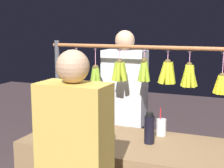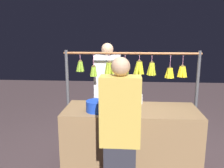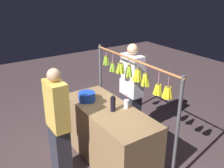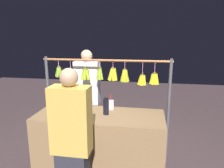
{
  "view_description": "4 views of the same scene",
  "coord_description": "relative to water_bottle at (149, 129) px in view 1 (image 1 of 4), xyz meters",
  "views": [
    {
      "loc": [
        -0.74,
        2.24,
        1.7
      ],
      "look_at": [
        0.2,
        0.0,
        1.28
      ],
      "focal_mm": 54.95,
      "sensor_mm": 36.0,
      "label": 1
    },
    {
      "loc": [
        0.04,
        2.77,
        1.77
      ],
      "look_at": [
        0.24,
        0.0,
        1.18
      ],
      "focal_mm": 37.19,
      "sensor_mm": 36.0,
      "label": 2
    },
    {
      "loc": [
        -2.68,
        1.74,
        2.54
      ],
      "look_at": [
        -0.09,
        0.0,
        1.28
      ],
      "focal_mm": 40.54,
      "sensor_mm": 36.0,
      "label": 3
    },
    {
      "loc": [
        -0.59,
        2.49,
        1.86
      ],
      "look_at": [
        -0.17,
        0.0,
        1.28
      ],
      "focal_mm": 33.52,
      "sensor_mm": 36.0,
      "label": 4
    }
  ],
  "objects": [
    {
      "name": "drink_cup",
      "position": [
        -0.03,
        -0.21,
        -0.04
      ],
      "size": [
        0.07,
        0.07,
        0.21
      ],
      "color": "silver",
      "rests_on": "market_counter"
    },
    {
      "name": "blue_bucket",
      "position": [
        0.5,
        0.14,
        -0.04
      ],
      "size": [
        0.25,
        0.25,
        0.13
      ],
      "primitive_type": "cylinder",
      "color": "blue",
      "rests_on": "market_counter"
    },
    {
      "name": "vendor_person",
      "position": [
        0.44,
        -0.67,
        -0.16
      ],
      "size": [
        0.39,
        0.21,
        1.65
      ],
      "color": "#2D2D38",
      "rests_on": "ground"
    },
    {
      "name": "display_rack",
      "position": [
        0.06,
        -0.4,
        0.2
      ],
      "size": [
        1.88,
        0.14,
        1.56
      ],
      "color": "#4C4C51",
      "rests_on": "ground"
    },
    {
      "name": "water_bottle",
      "position": [
        0.0,
        0.0,
        0.0
      ],
      "size": [
        0.07,
        0.07,
        0.23
      ],
      "color": "black",
      "rests_on": "market_counter"
    }
  ]
}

